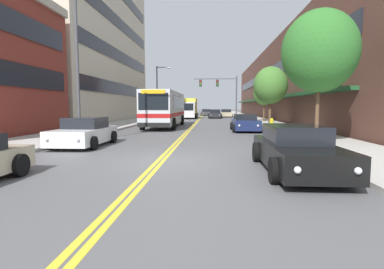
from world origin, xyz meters
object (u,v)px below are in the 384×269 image
(car_charcoal_moving_lead, at_px, (215,114))
(street_tree_right_mid, at_px, (271,85))
(city_bus, at_px, (165,107))
(car_black_parked_right_foreground, at_px, (296,150))
(car_navy_parked_right_far, at_px, (245,123))
(box_truck, at_px, (188,108))
(street_lamp_left_near, at_px, (83,38))
(car_white_parked_left_near, at_px, (85,133))
(car_beige_parked_right_mid, at_px, (226,113))
(street_tree_right_near, at_px, (320,51))
(fire_hydrant, at_px, (272,125))
(traffic_signal_mast, at_px, (221,89))
(street_lamp_left_far, at_px, (159,88))
(car_dark_grey_moving_second, at_px, (206,112))
(car_slate_blue_parked_left_mid, at_px, (167,116))
(street_tree_right_far, at_px, (264,94))

(car_charcoal_moving_lead, distance_m, street_tree_right_mid, 22.54)
(city_bus, height_order, car_black_parked_right_foreground, city_bus)
(car_navy_parked_right_far, height_order, street_tree_right_mid, street_tree_right_mid)
(box_truck, xyz_separation_m, street_lamp_left_near, (-3.10, -30.77, 3.87))
(street_lamp_left_near, bearing_deg, car_white_parked_left_near, -68.88)
(car_beige_parked_right_mid, bearing_deg, street_lamp_left_near, -104.02)
(car_charcoal_moving_lead, xyz_separation_m, street_tree_right_near, (4.49, -33.25, 3.83))
(box_truck, distance_m, street_lamp_left_near, 31.16)
(fire_hydrant, bearing_deg, box_truck, 107.09)
(traffic_signal_mast, height_order, street_lamp_left_far, street_lamp_left_far)
(city_bus, height_order, traffic_signal_mast, traffic_signal_mast)
(car_beige_parked_right_mid, xyz_separation_m, street_tree_right_mid, (2.47, -26.64, 3.04))
(car_beige_parked_right_mid, xyz_separation_m, car_dark_grey_moving_second, (-3.61, 8.71, -0.03))
(car_beige_parked_right_mid, distance_m, street_tree_right_near, 38.28)
(box_truck, relative_size, street_tree_right_near, 1.06)
(box_truck, xyz_separation_m, street_lamp_left_far, (-3.18, -7.57, 2.63))
(car_slate_blue_parked_left_mid, xyz_separation_m, street_tree_right_far, (12.29, -5.01, 2.79))
(box_truck, bearing_deg, street_tree_right_far, -47.17)
(car_beige_parked_right_mid, height_order, street_lamp_left_near, street_lamp_left_near)
(street_lamp_left_far, bearing_deg, box_truck, 67.20)
(car_navy_parked_right_far, height_order, car_dark_grey_moving_second, car_navy_parked_right_far)
(car_black_parked_right_foreground, distance_m, street_tree_right_mid, 17.54)
(car_charcoal_moving_lead, height_order, street_tree_right_mid, street_tree_right_mid)
(car_beige_parked_right_mid, xyz_separation_m, street_tree_right_near, (2.51, -38.01, 3.84))
(street_lamp_left_far, height_order, street_tree_right_near, street_lamp_left_far)
(car_slate_blue_parked_left_mid, xyz_separation_m, street_lamp_left_far, (-0.69, -2.01, 3.61))
(city_bus, distance_m, street_lamp_left_far, 11.83)
(street_lamp_left_near, xyz_separation_m, street_lamp_left_far, (-0.08, 23.20, -1.24))
(car_white_parked_left_near, xyz_separation_m, car_beige_parked_right_mid, (8.64, 38.62, -0.00))
(car_black_parked_right_foreground, distance_m, street_lamp_left_far, 31.52)
(street_lamp_left_near, bearing_deg, street_tree_right_far, 57.44)
(box_truck, distance_m, street_tree_right_near, 33.02)
(car_dark_grey_moving_second, relative_size, street_tree_right_near, 0.75)
(city_bus, xyz_separation_m, box_truck, (0.63, 18.87, -0.22))
(car_charcoal_moving_lead, height_order, car_dark_grey_moving_second, car_charcoal_moving_lead)
(fire_hydrant, bearing_deg, traffic_signal_mast, 97.64)
(street_tree_right_near, bearing_deg, car_dark_grey_moving_second, 97.46)
(street_lamp_left_near, distance_m, fire_hydrant, 13.09)
(car_black_parked_right_foreground, bearing_deg, box_truck, 99.28)
(car_black_parked_right_foreground, distance_m, fire_hydrant, 12.22)
(city_bus, height_order, street_tree_right_far, street_tree_right_far)
(car_white_parked_left_near, xyz_separation_m, car_navy_parked_right_far, (8.70, 9.13, -0.02))
(car_dark_grey_moving_second, distance_m, street_lamp_left_near, 46.35)
(car_black_parked_right_foreground, distance_m, traffic_signal_mast, 33.33)
(car_black_parked_right_foreground, height_order, car_beige_parked_right_mid, car_beige_parked_right_mid)
(city_bus, relative_size, car_black_parked_right_foreground, 2.31)
(car_slate_blue_parked_left_mid, bearing_deg, street_tree_right_far, -22.17)
(car_dark_grey_moving_second, relative_size, street_tree_right_mid, 0.92)
(city_bus, height_order, car_dark_grey_moving_second, city_bus)
(city_bus, relative_size, street_lamp_left_far, 1.61)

